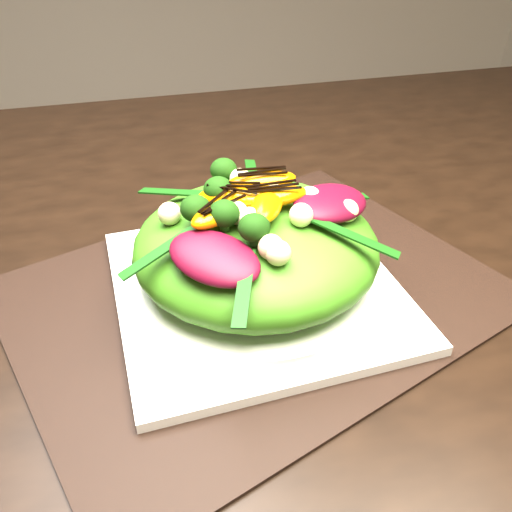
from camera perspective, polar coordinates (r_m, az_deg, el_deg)
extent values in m
cube|color=black|center=(0.69, -7.45, 2.83)|extent=(1.60, 0.90, 0.75)
cube|color=black|center=(0.54, 0.00, -3.90)|extent=(0.55, 0.48, 0.00)
cube|color=white|center=(0.54, 0.00, -3.33)|extent=(0.28, 0.28, 0.01)
cylinder|color=white|center=(0.53, 0.00, -2.12)|extent=(0.31, 0.31, 0.02)
ellipsoid|color=#3F7D17|center=(0.51, 0.00, 1.13)|extent=(0.28, 0.28, 0.08)
ellipsoid|color=#460716|center=(0.50, 7.85, 5.54)|extent=(0.10, 0.08, 0.02)
ellipsoid|color=#CD6B03|center=(0.50, -0.83, 6.70)|extent=(0.07, 0.05, 0.02)
sphere|color=black|center=(0.49, -7.66, 6.25)|extent=(0.04, 0.04, 0.04)
sphere|color=#F8F0AE|center=(0.45, 3.84, 2.48)|extent=(0.03, 0.03, 0.02)
cube|color=black|center=(0.49, -0.84, 7.66)|extent=(0.05, 0.02, 0.00)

